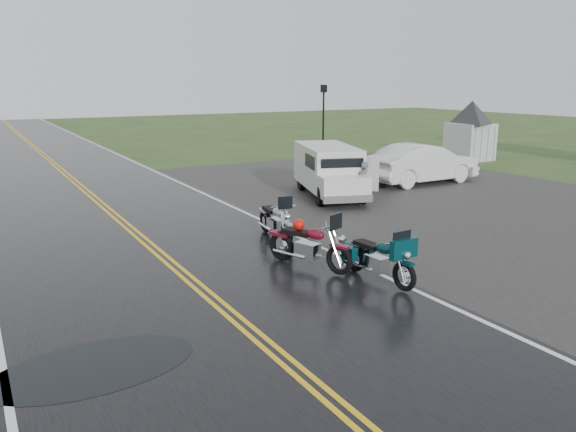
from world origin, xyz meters
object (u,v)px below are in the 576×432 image
at_px(motorcycle_teal, 405,264).
at_px(motorcycle_silver, 287,224).
at_px(lamp_post_far_right, 323,124).
at_px(motorcycle_red, 339,248).
at_px(van_white, 321,179).
at_px(person_at_van, 363,184).
at_px(visitor_center, 472,116).
at_px(sedan_white, 422,164).

relative_size(motorcycle_teal, motorcycle_silver, 0.98).
bearing_deg(lamp_post_far_right, motorcycle_silver, -126.75).
bearing_deg(motorcycle_silver, motorcycle_red, -84.88).
height_order(van_white, person_at_van, van_white).
distance_m(visitor_center, motorcycle_teal, 21.34).
bearing_deg(motorcycle_silver, van_white, 54.32).
relative_size(visitor_center, motorcycle_silver, 7.38).
relative_size(motorcycle_silver, lamp_post_far_right, 0.53).
bearing_deg(motorcycle_silver, person_at_van, 40.55).
distance_m(motorcycle_red, van_white, 7.15).
bearing_deg(motorcycle_red, person_at_van, 28.60).
height_order(van_white, sedan_white, van_white).
distance_m(motorcycle_silver, lamp_post_far_right, 15.97).
bearing_deg(sedan_white, lamp_post_far_right, 0.36).
distance_m(motorcycle_teal, van_white, 8.23).
height_order(person_at_van, sedan_white, sedan_white).
distance_m(motorcycle_teal, person_at_van, 8.38).
relative_size(motorcycle_red, sedan_white, 0.46).
distance_m(motorcycle_teal, lamp_post_far_right, 19.04).
xyz_separation_m(motorcycle_red, person_at_van, (4.96, 5.67, 0.08)).
height_order(visitor_center, van_white, visitor_center).
height_order(visitor_center, motorcycle_teal, visitor_center).
relative_size(visitor_center, motorcycle_teal, 7.55).
bearing_deg(sedan_white, motorcycle_red, 128.27).
relative_size(visitor_center, motorcycle_red, 7.00).
bearing_deg(van_white, motorcycle_silver, -114.28).
relative_size(person_at_van, sedan_white, 0.30).
xyz_separation_m(motorcycle_red, sedan_white, (9.73, 7.82, 0.15)).
bearing_deg(van_white, visitor_center, 41.99).
xyz_separation_m(visitor_center, van_white, (-13.49, -5.79, -1.44)).
relative_size(visitor_center, lamp_post_far_right, 3.92).
height_order(motorcycle_silver, van_white, van_white).
xyz_separation_m(motorcycle_teal, person_at_van, (4.38, 7.14, 0.13)).
bearing_deg(person_at_van, sedan_white, -178.08).
distance_m(motorcycle_silver, van_white, 5.08).
relative_size(van_white, person_at_van, 3.25).
height_order(visitor_center, lamp_post_far_right, visitor_center).
bearing_deg(visitor_center, person_at_van, -152.40).
height_order(motorcycle_silver, lamp_post_far_right, lamp_post_far_right).
xyz_separation_m(van_white, sedan_white, (6.17, 1.62, -0.14)).
bearing_deg(sedan_white, van_white, 104.19).
xyz_separation_m(visitor_center, motorcycle_red, (-17.04, -11.99, -1.72)).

